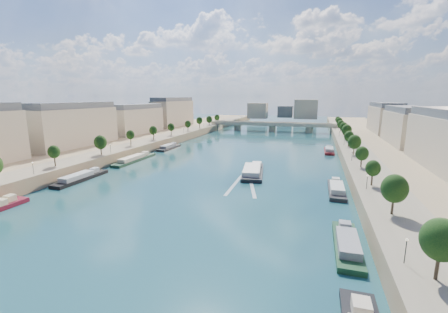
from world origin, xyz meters
The scene contains 17 objects.
ground centered at (0.00, 100.00, 0.00)m, with size 700.00×700.00×0.00m, color #0E393E.
quay_left centered at (-72.00, 100.00, 2.50)m, with size 44.00×520.00×5.00m, color #9E8460.
quay_right centered at (72.00, 100.00, 2.50)m, with size 44.00×520.00×5.00m, color #9E8460.
pave_left centered at (-57.00, 100.00, 5.05)m, with size 14.00×520.00×0.10m, color gray.
pave_right centered at (57.00, 100.00, 5.05)m, with size 14.00×520.00×0.10m, color gray.
trees_left centered at (-55.00, 102.00, 10.48)m, with size 4.80×268.80×8.26m.
trees_right centered at (55.00, 110.00, 10.48)m, with size 4.80×268.80×8.26m.
lamps_left centered at (-52.50, 90.00, 7.78)m, with size 0.36×200.36×4.28m.
lamps_right centered at (52.50, 105.00, 7.78)m, with size 0.36×200.36×4.28m.
buildings_left centered at (-85.00, 112.00, 16.45)m, with size 16.00×226.00×23.20m.
buildings_right centered at (85.00, 112.00, 16.45)m, with size 16.00×226.00×23.20m.
skyline centered at (3.19, 319.52, 14.66)m, with size 79.00×42.00×22.00m.
bridge centered at (0.00, 223.78, 5.08)m, with size 112.00×12.00×8.15m.
tour_barge centered at (14.32, 71.32, 1.03)m, with size 12.08×28.36×3.76m.
wake centered at (14.32, 54.71, 0.02)m, with size 11.64×26.03×0.04m.
moored_barges_left centered at (-45.50, 44.07, 0.84)m, with size 5.00×163.04×3.60m.
moored_barges_right centered at (45.50, 45.88, 0.84)m, with size 5.00×165.51×3.60m.
Camera 1 is at (38.05, -44.47, 31.02)m, focal length 24.00 mm.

